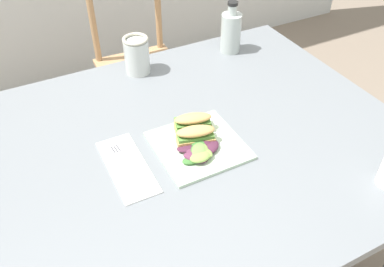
% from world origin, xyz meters
% --- Properties ---
extents(dining_table, '(1.35, 1.04, 0.74)m').
position_xyz_m(dining_table, '(0.04, 0.05, 0.63)').
color(dining_table, slate).
rests_on(dining_table, ground).
extents(chair_wooden_far, '(0.42, 0.42, 0.87)m').
position_xyz_m(chair_wooden_far, '(0.25, 0.97, 0.45)').
color(chair_wooden_far, tan).
rests_on(chair_wooden_far, ground).
extents(plate_lunch, '(0.24, 0.24, 0.01)m').
position_xyz_m(plate_lunch, '(0.08, 0.01, 0.74)').
color(plate_lunch, beige).
rests_on(plate_lunch, dining_table).
extents(sandwich_half_front, '(0.12, 0.08, 0.06)m').
position_xyz_m(sandwich_half_front, '(0.08, 0.02, 0.78)').
color(sandwich_half_front, tan).
rests_on(sandwich_half_front, plate_lunch).
extents(sandwich_half_back, '(0.12, 0.08, 0.06)m').
position_xyz_m(sandwich_half_back, '(0.10, 0.07, 0.78)').
color(sandwich_half_back, tan).
rests_on(sandwich_half_back, plate_lunch).
extents(salad_mixed_greens, '(0.14, 0.12, 0.03)m').
position_xyz_m(salad_mixed_greens, '(0.06, -0.03, 0.76)').
color(salad_mixed_greens, '#3D7033').
rests_on(salad_mixed_greens, plate_lunch).
extents(napkin_folded, '(0.10, 0.26, 0.00)m').
position_xyz_m(napkin_folded, '(-0.13, 0.03, 0.74)').
color(napkin_folded, white).
rests_on(napkin_folded, dining_table).
extents(fork_on_napkin, '(0.03, 0.19, 0.00)m').
position_xyz_m(fork_on_napkin, '(-0.13, 0.04, 0.75)').
color(fork_on_napkin, silver).
rests_on(fork_on_napkin, napkin_folded).
extents(bottle_cold_brew, '(0.08, 0.08, 0.20)m').
position_xyz_m(bottle_cold_brew, '(0.45, 0.45, 0.81)').
color(bottle_cold_brew, '#472819').
rests_on(bottle_cold_brew, dining_table).
extents(mason_jar_iced_tea, '(0.09, 0.09, 0.14)m').
position_xyz_m(mason_jar_iced_tea, '(0.08, 0.47, 0.80)').
color(mason_jar_iced_tea, '#C67528').
rests_on(mason_jar_iced_tea, dining_table).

